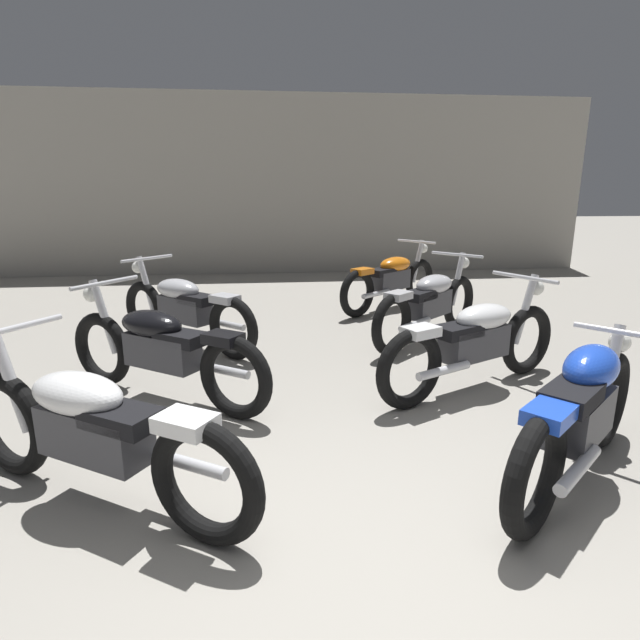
# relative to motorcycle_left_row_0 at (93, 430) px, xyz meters

# --- Properties ---
(ground_plane) EXTENTS (60.00, 60.00, 0.00)m
(ground_plane) POSITION_rel_motorcycle_left_row_0_xyz_m (1.46, -0.87, -0.45)
(ground_plane) COLOR gray
(back_wall) EXTENTS (12.75, 0.24, 3.60)m
(back_wall) POSITION_rel_motorcycle_left_row_0_xyz_m (1.46, 8.22, 1.35)
(back_wall) COLOR #9E998E
(back_wall) RESTS_ON ground
(motorcycle_left_row_0) EXTENTS (1.91, 1.23, 0.97)m
(motorcycle_left_row_0) POSITION_rel_motorcycle_left_row_0_xyz_m (0.00, 0.00, 0.00)
(motorcycle_left_row_0) COLOR black
(motorcycle_left_row_0) RESTS_ON ground
(motorcycle_left_row_1) EXTENTS (1.85, 1.32, 0.97)m
(motorcycle_left_row_1) POSITION_rel_motorcycle_left_row_0_xyz_m (0.08, 1.47, 0.00)
(motorcycle_left_row_1) COLOR black
(motorcycle_left_row_1) RESTS_ON ground
(motorcycle_left_row_2) EXTENTS (1.69, 1.53, 0.97)m
(motorcycle_left_row_2) POSITION_rel_motorcycle_left_row_0_xyz_m (0.04, 2.98, 0.00)
(motorcycle_left_row_2) COLOR black
(motorcycle_left_row_2) RESTS_ON ground
(motorcycle_right_row_0) EXTENTS (1.57, 1.36, 0.88)m
(motorcycle_right_row_0) POSITION_rel_motorcycle_left_row_0_xyz_m (2.80, -0.08, 0.01)
(motorcycle_right_row_0) COLOR black
(motorcycle_right_row_0) RESTS_ON ground
(motorcycle_right_row_1) EXTENTS (1.99, 1.12, 0.97)m
(motorcycle_right_row_1) POSITION_rel_motorcycle_left_row_0_xyz_m (2.78, 1.41, 0.00)
(motorcycle_right_row_1) COLOR black
(motorcycle_right_row_1) RESTS_ON ground
(motorcycle_right_row_2) EXTENTS (1.69, 1.53, 0.97)m
(motorcycle_right_row_2) POSITION_rel_motorcycle_left_row_0_xyz_m (2.86, 2.94, 0.00)
(motorcycle_right_row_2) COLOR black
(motorcycle_right_row_2) RESTS_ON ground
(motorcycle_right_row_3) EXTENTS (1.76, 1.45, 0.97)m
(motorcycle_right_row_3) POSITION_rel_motorcycle_left_row_0_xyz_m (2.80, 4.58, 0.00)
(motorcycle_right_row_3) COLOR black
(motorcycle_right_row_3) RESTS_ON ground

